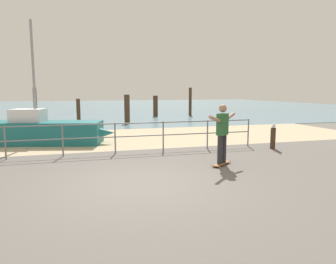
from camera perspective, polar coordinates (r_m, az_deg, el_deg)
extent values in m
cube|color=#605B56|center=(6.12, -4.28, -12.52)|extent=(24.00, 10.00, 0.04)
cube|color=tan|center=(13.84, -10.98, -1.23)|extent=(24.00, 6.00, 0.04)
cube|color=slate|center=(41.70, -14.34, 4.54)|extent=(72.00, 50.00, 0.04)
cylinder|color=slate|center=(10.59, -27.97, -1.83)|extent=(0.05, 0.05, 1.05)
cylinder|color=slate|center=(10.37, -18.95, -1.53)|extent=(0.05, 0.05, 1.05)
cylinder|color=slate|center=(10.41, -9.77, -1.19)|extent=(0.05, 0.05, 1.05)
cylinder|color=slate|center=(10.71, -0.89, -0.83)|extent=(0.05, 0.05, 1.05)
cylinder|color=slate|center=(11.25, 7.32, -0.48)|extent=(0.05, 0.05, 1.05)
cylinder|color=slate|center=(11.99, 14.65, -0.16)|extent=(0.05, 0.05, 1.05)
cylinder|color=slate|center=(10.29, -14.45, 1.36)|extent=(11.64, 0.04, 0.04)
cylinder|color=slate|center=(10.34, -14.36, -1.08)|extent=(11.64, 0.04, 0.04)
cube|color=#19666B|center=(13.07, -21.92, -0.17)|extent=(4.61, 2.43, 0.90)
cone|color=#19666B|center=(12.48, -12.39, -0.14)|extent=(1.25, 1.01, 0.77)
cylinder|color=gray|center=(13.09, -23.70, 10.22)|extent=(0.10, 0.10, 3.87)
cube|color=silver|center=(13.22, -24.51, 2.83)|extent=(1.38, 1.17, 0.50)
cube|color=brown|center=(8.84, 9.90, -5.76)|extent=(0.76, 0.64, 0.02)
cylinder|color=orange|center=(9.13, 10.25, -5.61)|extent=(0.07, 0.06, 0.06)
cylinder|color=orange|center=(9.06, 11.15, -5.74)|extent=(0.07, 0.06, 0.06)
cylinder|color=orange|center=(8.64, 8.57, -6.33)|extent=(0.07, 0.06, 0.06)
cylinder|color=orange|center=(8.57, 9.51, -6.47)|extent=(0.07, 0.06, 0.06)
cylinder|color=#26262B|center=(8.86, 10.31, -3.02)|extent=(0.14, 0.14, 0.80)
cylinder|color=#26262B|center=(8.65, 9.60, -3.26)|extent=(0.14, 0.14, 0.80)
cube|color=#26592D|center=(8.65, 10.07, 1.42)|extent=(0.41, 0.38, 0.60)
sphere|color=#9E755B|center=(8.62, 10.14, 4.33)|extent=(0.22, 0.22, 0.22)
cylinder|color=#9E755B|center=(9.03, 11.37, 2.79)|extent=(0.50, 0.41, 0.23)
cylinder|color=#9E755B|center=(8.24, 8.69, 2.39)|extent=(0.50, 0.41, 0.23)
cylinder|color=#422D1E|center=(11.73, 18.88, -1.17)|extent=(0.18, 0.18, 0.78)
ellipsoid|color=white|center=(11.67, 18.98, 1.06)|extent=(0.29, 0.35, 0.14)
sphere|color=white|center=(11.48, 19.05, 1.25)|extent=(0.09, 0.09, 0.09)
cone|color=gold|center=(11.43, 19.06, 1.23)|extent=(0.05, 0.06, 0.02)
cube|color=slate|center=(11.83, 18.94, 1.19)|extent=(0.13, 0.14, 0.02)
cylinder|color=#422D1E|center=(24.71, -23.40, 4.86)|extent=(0.26, 0.26, 2.33)
cylinder|color=#422D1E|center=(22.35, -16.28, 3.95)|extent=(0.26, 0.26, 1.55)
cylinder|color=#422D1E|center=(20.13, -7.61, 4.25)|extent=(0.35, 0.35, 1.85)
cylinder|color=#422D1E|center=(25.40, -2.34, 4.84)|extent=(0.39, 0.39, 1.71)
cylinder|color=#422D1E|center=(26.29, 4.14, 5.64)|extent=(0.25, 0.25, 2.36)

